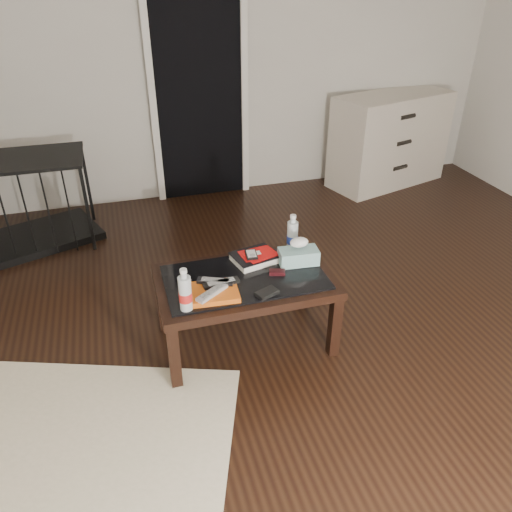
{
  "coord_description": "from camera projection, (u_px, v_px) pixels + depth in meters",
  "views": [
    {
      "loc": [
        -1.21,
        -2.11,
        2.0
      ],
      "look_at": [
        -0.52,
        0.24,
        0.55
      ],
      "focal_mm": 35.0,
      "sensor_mm": 36.0,
      "label": 1
    }
  ],
  "objects": [
    {
      "name": "flip_phone",
      "position": [
        277.0,
        272.0,
        2.84
      ],
      "size": [
        0.1,
        0.07,
        0.02
      ],
      "primitive_type": "cube",
      "rotation": [
        0.0,
        0.0,
        -0.31
      ],
      "color": "black",
      "rests_on": "coffee_table"
    },
    {
      "name": "tissue_box",
      "position": [
        298.0,
        256.0,
        2.93
      ],
      "size": [
        0.24,
        0.14,
        0.09
      ],
      "primitive_type": "cube",
      "rotation": [
        0.0,
        0.0,
        -0.09
      ],
      "color": "#21727B",
      "rests_on": "coffee_table"
    },
    {
      "name": "remote_silver",
      "position": [
        212.0,
        292.0,
        2.62
      ],
      "size": [
        0.19,
        0.16,
        0.02
      ],
      "primitive_type": "cube",
      "rotation": [
        0.0,
        0.0,
        0.62
      ],
      "color": "#A0A0A4",
      "rests_on": "magazines"
    },
    {
      "name": "ground",
      "position": [
        348.0,
        340.0,
        3.05
      ],
      "size": [
        5.0,
        5.0,
        0.0
      ],
      "primitive_type": "plane",
      "color": "black",
      "rests_on": "ground"
    },
    {
      "name": "water_bottle_right",
      "position": [
        293.0,
        233.0,
        3.02
      ],
      "size": [
        0.07,
        0.07,
        0.24
      ],
      "primitive_type": "cylinder",
      "rotation": [
        0.0,
        0.0,
        -0.07
      ],
      "color": "silver",
      "rests_on": "coffee_table"
    },
    {
      "name": "doorway",
      "position": [
        199.0,
        88.0,
        4.47
      ],
      "size": [
        0.9,
        0.08,
        2.07
      ],
      "color": "black",
      "rests_on": "ground"
    },
    {
      "name": "ipod",
      "position": [
        251.0,
        254.0,
        2.92
      ],
      "size": [
        0.08,
        0.11,
        0.02
      ],
      "primitive_type": "cube",
      "rotation": [
        0.0,
        0.0,
        -0.12
      ],
      "color": "black",
      "rests_on": "dvd_mailers"
    },
    {
      "name": "wallet",
      "position": [
        267.0,
        293.0,
        2.67
      ],
      "size": [
        0.14,
        0.11,
        0.02
      ],
      "primitive_type": "cube",
      "rotation": [
        0.0,
        0.0,
        0.39
      ],
      "color": "black",
      "rests_on": "coffee_table"
    },
    {
      "name": "rug",
      "position": [
        2.0,
        482.0,
        2.22
      ],
      "size": [
        2.39,
        2.08,
        0.01
      ],
      "primitive_type": "cube",
      "rotation": [
        0.0,
        0.0,
        -0.34
      ],
      "color": "beige",
      "rests_on": "ground"
    },
    {
      "name": "room_shell",
      "position": [
        382.0,
        60.0,
        2.23
      ],
      "size": [
        5.0,
        5.0,
        5.0
      ],
      "color": "beige",
      "rests_on": "ground"
    },
    {
      "name": "magazines",
      "position": [
        212.0,
        293.0,
        2.66
      ],
      "size": [
        0.3,
        0.23,
        0.03
      ],
      "primitive_type": "cube",
      "rotation": [
        0.0,
        0.0,
        -0.08
      ],
      "color": "#D35913",
      "rests_on": "coffee_table"
    },
    {
      "name": "dresser",
      "position": [
        389.0,
        140.0,
        5.02
      ],
      "size": [
        1.29,
        0.82,
        0.9
      ],
      "rotation": [
        0.0,
        0.0,
        0.28
      ],
      "color": "beige",
      "rests_on": "ground"
    },
    {
      "name": "remote_black_front",
      "position": [
        221.0,
        283.0,
        2.7
      ],
      "size": [
        0.2,
        0.07,
        0.02
      ],
      "primitive_type": "cube",
      "rotation": [
        0.0,
        0.0,
        0.1
      ],
      "color": "black",
      "rests_on": "magazines"
    },
    {
      "name": "remote_black_back",
      "position": [
        215.0,
        281.0,
        2.71
      ],
      "size": [
        0.2,
        0.13,
        0.02
      ],
      "primitive_type": "cube",
      "rotation": [
        0.0,
        0.0,
        -0.42
      ],
      "color": "black",
      "rests_on": "magazines"
    },
    {
      "name": "water_bottle_left",
      "position": [
        185.0,
        289.0,
        2.5
      ],
      "size": [
        0.08,
        0.08,
        0.24
      ],
      "primitive_type": "cylinder",
      "rotation": [
        0.0,
        0.0,
        0.2
      ],
      "color": "#B6BEC1",
      "rests_on": "coffee_table"
    },
    {
      "name": "textbook",
      "position": [
        254.0,
        258.0,
        2.96
      ],
      "size": [
        0.29,
        0.25,
        0.05
      ],
      "primitive_type": "cube",
      "rotation": [
        0.0,
        0.0,
        0.23
      ],
      "color": "black",
      "rests_on": "coffee_table"
    },
    {
      "name": "coffee_table",
      "position": [
        245.0,
        286.0,
        2.86
      ],
      "size": [
        1.0,
        0.6,
        0.46
      ],
      "color": "black",
      "rests_on": "ground"
    },
    {
      "name": "dvd_mailers",
      "position": [
        256.0,
        253.0,
        2.95
      ],
      "size": [
        0.21,
        0.16,
        0.01
      ],
      "primitive_type": "cube",
      "rotation": [
        0.0,
        0.0,
        0.14
      ],
      "color": "red",
      "rests_on": "textbook"
    },
    {
      "name": "pet_crate",
      "position": [
        35.0,
        215.0,
        4.03
      ],
      "size": [
        1.05,
        0.88,
        0.71
      ],
      "rotation": [
        0.0,
        0.0,
        0.36
      ],
      "color": "black",
      "rests_on": "ground"
    }
  ]
}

